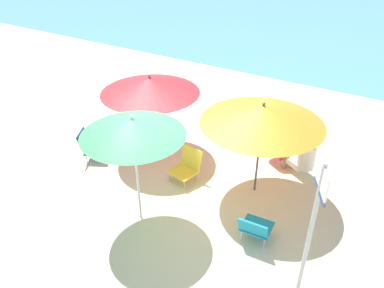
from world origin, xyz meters
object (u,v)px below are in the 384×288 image
at_px(umbrella_green, 133,127).
at_px(warning_sign, 315,213).
at_px(umbrella_orange, 263,114).
at_px(person_a, 305,156).
at_px(umbrella_red, 150,85).
at_px(beach_chair_b, 255,227).
at_px(beach_chair_a, 187,165).
at_px(beach_chair_c, 91,146).
at_px(person_b, 277,140).

distance_m(umbrella_green, warning_sign, 2.86).
height_order(umbrella_orange, person_a, umbrella_orange).
bearing_deg(umbrella_orange, umbrella_red, 175.24).
relative_size(umbrella_orange, beach_chair_b, 3.98).
xyz_separation_m(umbrella_red, beach_chair_a, (1.22, -0.56, -1.23)).
height_order(beach_chair_b, beach_chair_c, beach_chair_c).
bearing_deg(person_a, beach_chair_c, 53.64).
relative_size(beach_chair_a, person_a, 0.68).
bearing_deg(person_a, warning_sign, 136.73).
xyz_separation_m(umbrella_red, beach_chair_b, (3.04, -1.44, -1.27)).
xyz_separation_m(umbrella_red, beach_chair_c, (-0.92, -0.98, -1.24)).
height_order(umbrella_orange, umbrella_green, umbrella_green).
relative_size(umbrella_red, warning_sign, 0.95).
bearing_deg(beach_chair_a, beach_chair_c, -67.65).
bearing_deg(warning_sign, beach_chair_b, 122.60).
bearing_deg(beach_chair_a, umbrella_red, -103.39).
bearing_deg(beach_chair_c, person_b, 2.89).
distance_m(umbrella_orange, person_b, 1.61).
xyz_separation_m(umbrella_green, person_b, (1.38, 2.89, -1.30)).
height_order(umbrella_green, person_b, umbrella_green).
bearing_deg(beach_chair_b, beach_chair_c, 79.81).
distance_m(person_a, person_b, 0.71).
bearing_deg(umbrella_orange, person_a, 56.24).
distance_m(umbrella_orange, umbrella_green, 2.25).
bearing_deg(beach_chair_a, beach_chair_b, 75.19).
relative_size(umbrella_green, warning_sign, 0.93).
height_order(umbrella_green, warning_sign, warning_sign).
height_order(beach_chair_b, person_b, person_b).
bearing_deg(beach_chair_a, umbrella_green, 6.84).
bearing_deg(umbrella_red, umbrella_orange, -4.76).
relative_size(umbrella_orange, umbrella_green, 1.07).
height_order(umbrella_orange, beach_chair_b, umbrella_orange).
xyz_separation_m(beach_chair_b, person_a, (0.13, 2.18, 0.17)).
bearing_deg(umbrella_green, person_a, 52.62).
xyz_separation_m(umbrella_orange, person_b, (-0.04, 1.16, -1.12)).
height_order(beach_chair_a, beach_chair_c, beach_chair_c).
bearing_deg(umbrella_green, warning_sign, -1.16).
relative_size(umbrella_orange, person_a, 2.34).
distance_m(beach_chair_c, person_a, 4.45).
height_order(umbrella_orange, warning_sign, warning_sign).
xyz_separation_m(beach_chair_a, beach_chair_b, (1.82, -0.89, -0.03)).
distance_m(beach_chair_a, person_a, 2.35).
bearing_deg(beach_chair_a, umbrella_orange, 115.89).
xyz_separation_m(umbrella_red, umbrella_orange, (2.54, -0.21, 0.09)).
bearing_deg(beach_chair_c, umbrella_red, 20.28).
xyz_separation_m(umbrella_orange, beach_chair_b, (0.51, -1.23, -1.35)).
xyz_separation_m(umbrella_red, umbrella_green, (1.12, -1.95, 0.27)).
bearing_deg(beach_chair_c, beach_chair_a, -15.29).
bearing_deg(person_a, umbrella_orange, 87.05).
xyz_separation_m(beach_chair_c, warning_sign, (4.88, -1.02, 1.13)).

